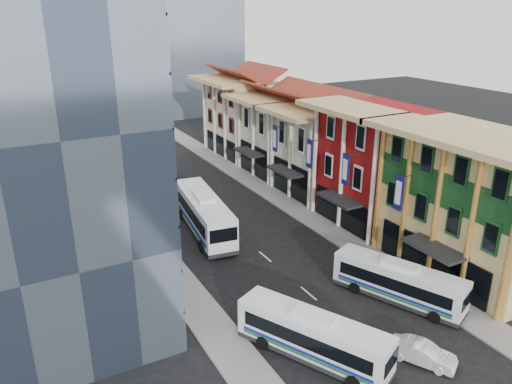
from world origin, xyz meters
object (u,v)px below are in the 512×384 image
bus_left_far (204,213)px  sedan_right (422,353)px  bus_left_near (313,335)px  sedan_left (274,320)px  office_tower (33,101)px  bus_right (399,281)px  shophouse_tan (473,204)px

bus_left_far → sedan_right: (4.52, -24.71, -1.35)m
bus_left_near → sedan_left: bearing=73.4°
office_tower → sedan_right: size_ratio=7.18×
office_tower → sedan_right: office_tower is taller
office_tower → bus_right: (22.50, -15.00, -13.37)m
shophouse_tan → bus_left_far: 24.57m
shophouse_tan → sedan_right: bearing=-149.6°
bus_left_far → sedan_left: 17.37m
bus_right → sedan_left: bus_right is taller
bus_left_far → bus_right: size_ratio=1.26×
sedan_left → office_tower: bearing=131.7°
bus_left_far → bus_right: (8.24, -18.53, -0.41)m
shophouse_tan → bus_left_far: shophouse_tan is taller
bus_left_near → bus_right: bus_left_near is taller
bus_left_near → bus_left_far: (1.32, 20.94, 0.38)m
office_tower → bus_left_near: bearing=-53.4°
bus_left_near → sedan_right: size_ratio=2.48×
bus_right → sedan_left: bearing=149.5°
office_tower → sedan_right: 31.71m
bus_left_far → sedan_right: bus_left_far is taller
shophouse_tan → bus_left_far: (-16.74, 17.53, -3.96)m
bus_left_far → sedan_right: size_ratio=3.04×
bus_left_near → bus_right: size_ratio=1.02×
sedan_left → bus_left_near: bearing=-80.1°
bus_right → bus_left_near: bearing=171.1°
bus_left_far → sedan_right: 25.15m
office_tower → bus_left_far: bearing=13.9°
bus_left_far → bus_right: bearing=-59.0°
shophouse_tan → bus_right: shophouse_tan is taller
shophouse_tan → sedan_right: 15.13m
bus_left_near → bus_left_far: bus_left_far is taller
shophouse_tan → office_tower: bearing=155.7°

